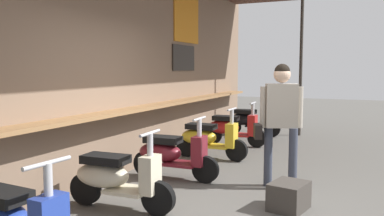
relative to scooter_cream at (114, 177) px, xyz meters
name	(u,v)px	position (x,y,z in m)	size (l,w,h in m)	color
ground_plane	(220,203)	(0.71, -1.08, -0.39)	(37.53, 37.53, 0.00)	#56544F
market_stall_facade	(94,42)	(0.71, 0.80, 1.66)	(13.40, 2.33, 3.76)	#7F6651
scooter_cream	(114,177)	(0.00, 0.00, 0.00)	(0.47, 1.40, 0.97)	beige
scooter_maroon	(170,154)	(1.45, 0.00, 0.00)	(0.46, 1.40, 0.97)	maroon
scooter_yellow	(207,138)	(2.97, 0.00, 0.00)	(0.46, 1.40, 0.97)	gold
scooter_red	(231,128)	(4.37, 0.00, 0.00)	(0.46, 1.40, 0.97)	red
scooter_black	(249,120)	(5.83, 0.00, 0.00)	(0.46, 1.40, 0.97)	black
shopper_with_handbag	(280,112)	(1.68, -1.62, 0.69)	(0.44, 0.67, 1.75)	#383D4C
merchandise_crate	(289,196)	(0.83, -1.91, -0.22)	(0.48, 0.38, 0.33)	#3D3833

